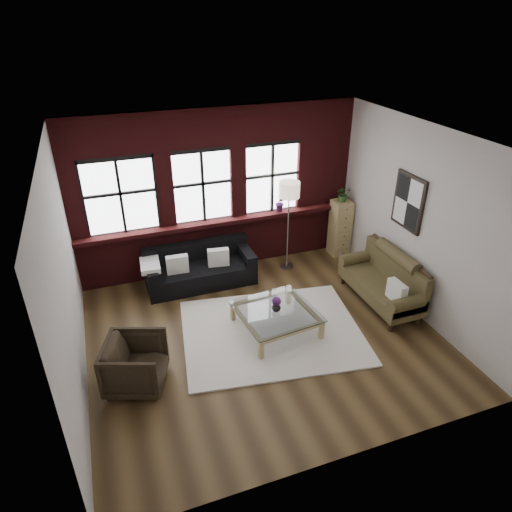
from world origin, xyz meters
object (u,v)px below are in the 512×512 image
object	(u,v)px
coffee_table	(276,321)
vase	(276,307)
drawer_chest	(340,228)
vintage_settee	(381,280)
floor_lamp	(288,223)
armchair	(135,364)
dark_sofa	(200,267)

from	to	relation	value
coffee_table	vase	size ratio (longest dim) A/B	7.74
coffee_table	drawer_chest	size ratio (longest dim) A/B	0.99
vintage_settee	vase	distance (m)	2.05
drawer_chest	floor_lamp	xyz separation A→B (m)	(-1.28, -0.17, 0.39)
vintage_settee	drawer_chest	distance (m)	1.93
vintage_settee	armchair	xyz separation A→B (m)	(-4.36, -0.60, -0.11)
dark_sofa	vintage_settee	xyz separation A→B (m)	(2.87, -1.73, 0.11)
dark_sofa	floor_lamp	world-z (taller)	floor_lamp
coffee_table	floor_lamp	size ratio (longest dim) A/B	0.60
dark_sofa	armchair	xyz separation A→B (m)	(-1.49, -2.33, -0.00)
floor_lamp	drawer_chest	bearing A→B (deg)	7.58
dark_sofa	floor_lamp	xyz separation A→B (m)	(1.81, 0.01, 0.62)
dark_sofa	drawer_chest	bearing A→B (deg)	3.36
dark_sofa	vintage_settee	distance (m)	3.35
vintage_settee	drawer_chest	bearing A→B (deg)	83.14
dark_sofa	vase	xyz separation A→B (m)	(0.82, -1.85, 0.10)
vase	dark_sofa	bearing A→B (deg)	113.84
vintage_settee	armchair	bearing A→B (deg)	-172.20
vintage_settee	vase	size ratio (longest dim) A/B	11.72
floor_lamp	dark_sofa	bearing A→B (deg)	-179.66
vintage_settee	armchair	world-z (taller)	vintage_settee
coffee_table	vintage_settee	bearing A→B (deg)	3.29
dark_sofa	vase	distance (m)	2.02
vintage_settee	floor_lamp	world-z (taller)	floor_lamp
vintage_settee	drawer_chest	xyz separation A→B (m)	(0.23, 1.91, 0.12)
dark_sofa	floor_lamp	distance (m)	1.92
armchair	drawer_chest	size ratio (longest dim) A/B	0.67
vintage_settee	drawer_chest	world-z (taller)	drawer_chest
vase	drawer_chest	xyz separation A→B (m)	(2.28, 2.03, 0.14)
armchair	floor_lamp	distance (m)	4.10
dark_sofa	floor_lamp	bearing A→B (deg)	0.34
dark_sofa	armchair	distance (m)	2.76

